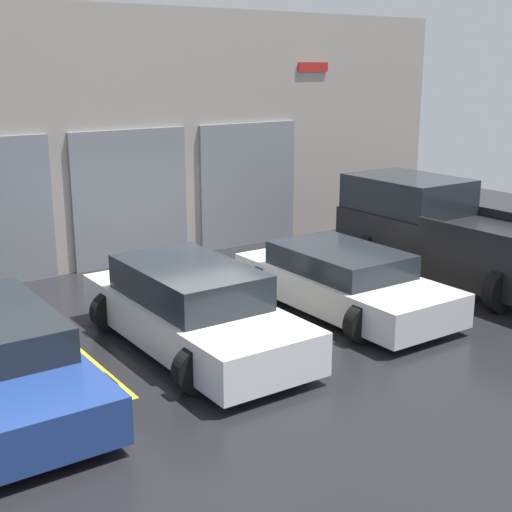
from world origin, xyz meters
name	(u,v)px	position (x,y,z in m)	size (l,w,h in m)	color
ground_plane	(213,297)	(0.00, 0.00, 0.00)	(28.00, 28.00, 0.00)	black
shophouse_building	(130,139)	(-0.01, 3.29, 2.64)	(17.07, 0.68, 5.36)	#9E9389
pickup_truck	(448,235)	(4.51, -1.61, 0.88)	(2.40, 5.22, 1.91)	black
sedan_white	(192,309)	(-1.50, -1.88, 0.60)	(2.13, 4.45, 1.28)	white
van_right	(342,281)	(1.50, -1.89, 0.53)	(2.14, 4.22, 1.10)	silver
parking_stripe_left	(101,370)	(-3.01, -1.91, 0.00)	(0.12, 2.20, 0.01)	gold
parking_stripe_centre	(273,327)	(0.00, -1.91, 0.00)	(0.12, 2.20, 0.01)	gold
parking_stripe_right	(403,294)	(3.01, -1.91, 0.00)	(0.12, 2.20, 0.01)	gold
parking_stripe_far_right	(504,269)	(6.01, -1.91, 0.00)	(0.12, 2.20, 0.01)	gold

